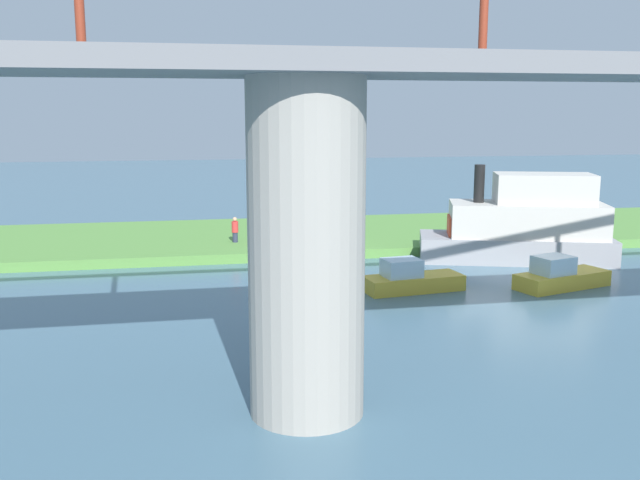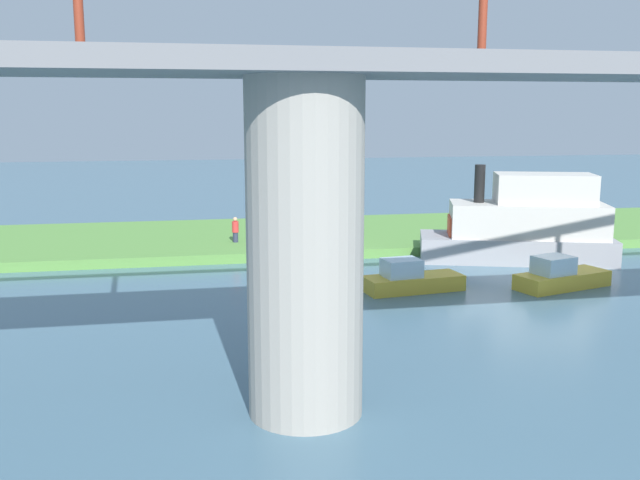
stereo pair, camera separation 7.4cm
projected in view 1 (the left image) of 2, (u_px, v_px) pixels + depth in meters
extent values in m
plane|color=#476B7F|center=(317.00, 261.00, 36.27)|extent=(160.00, 160.00, 0.00)
cube|color=#5B9342|center=(299.00, 236.00, 42.02)|extent=(80.00, 12.00, 0.50)
cylinder|color=#9E998E|center=(306.00, 251.00, 17.26)|extent=(2.88, 2.88, 8.37)
cube|color=slate|center=(306.00, 65.00, 16.46)|extent=(73.48, 4.00, 0.50)
cylinder|color=maroon|center=(484.00, 13.00, 19.09)|extent=(0.24, 0.24, 2.60)
cylinder|color=maroon|center=(79.00, 2.00, 17.14)|extent=(0.24, 0.24, 2.60)
cylinder|color=#2D334C|center=(235.00, 237.00, 38.63)|extent=(0.29, 0.29, 0.55)
cylinder|color=red|center=(235.00, 227.00, 38.53)|extent=(0.41, 0.41, 0.60)
sphere|color=tan|center=(235.00, 219.00, 38.45)|extent=(0.24, 0.24, 0.24)
cylinder|color=brown|center=(465.00, 235.00, 38.04)|extent=(0.20, 0.20, 0.97)
cube|color=#99999E|center=(515.00, 248.00, 36.20)|extent=(10.13, 5.95, 1.28)
cube|color=beige|center=(527.00, 220.00, 35.88)|extent=(8.20, 5.07, 1.71)
cube|color=beige|center=(544.00, 188.00, 35.51)|extent=(5.32, 3.77, 1.50)
cylinder|color=black|center=(479.00, 184.00, 35.83)|extent=(0.53, 0.53, 1.92)
cube|color=#D84C2D|center=(465.00, 226.00, 36.29)|extent=(2.21, 2.35, 0.96)
cube|color=gold|center=(413.00, 283.00, 30.14)|extent=(4.42, 2.08, 0.66)
cube|color=silver|center=(402.00, 268.00, 29.83)|extent=(1.68, 1.41, 0.76)
cube|color=gold|center=(562.00, 280.00, 30.67)|extent=(4.61, 2.74, 0.68)
cube|color=silver|center=(553.00, 265.00, 30.27)|extent=(1.86, 1.64, 0.77)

